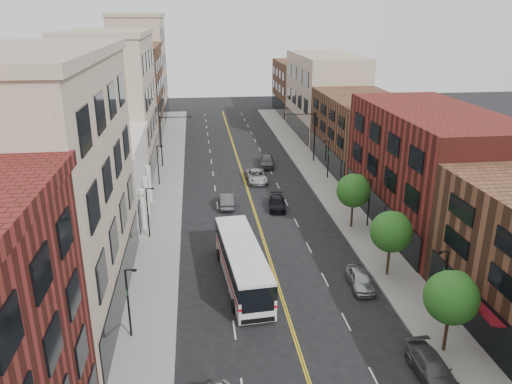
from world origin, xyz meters
name	(u,v)px	position (x,y,z in m)	size (l,w,h in m)	color
sidewalk_left	(166,198)	(-10.00, 35.00, 0.07)	(4.00, 110.00, 0.15)	gray
sidewalk_right	(330,191)	(10.00, 35.00, 0.07)	(4.00, 110.00, 0.15)	gray
bldg_l_tanoffice	(41,192)	(-17.00, 13.00, 9.00)	(10.00, 22.00, 18.00)	tan
bldg_l_white	(95,179)	(-17.00, 31.00, 4.00)	(10.00, 14.00, 8.00)	silver
bldg_l_far_a	(114,105)	(-17.00, 48.00, 9.00)	(10.00, 20.00, 18.00)	tan
bldg_l_far_b	(131,94)	(-17.00, 68.00, 7.50)	(10.00, 20.00, 15.00)	brown
bldg_l_far_c	(140,68)	(-17.00, 86.00, 10.00)	(10.00, 16.00, 20.00)	tan
bldg_r_mid	(429,169)	(17.00, 24.00, 6.00)	(10.00, 22.00, 12.00)	#5A1F17
bldg_r_far_a	(362,132)	(17.00, 45.00, 5.00)	(10.00, 20.00, 10.00)	brown
bldg_r_far_b	(325,95)	(17.00, 66.00, 7.00)	(10.00, 22.00, 14.00)	tan
bldg_r_far_c	(301,88)	(17.00, 86.00, 5.50)	(10.00, 18.00, 11.00)	brown
tree_r_1	(452,296)	(9.39, 4.07, 4.13)	(3.40, 3.40, 5.59)	black
tree_r_2	(392,230)	(9.39, 14.07, 4.13)	(3.40, 3.40, 5.59)	black
tree_r_3	(354,190)	(9.39, 24.07, 4.13)	(3.40, 3.40, 5.59)	black
lamp_l_1	(129,299)	(-10.95, 8.00, 2.97)	(0.81, 0.55, 5.05)	black
lamp_l_2	(148,210)	(-10.95, 24.00, 2.97)	(0.81, 0.55, 5.05)	black
lamp_l_3	(158,163)	(-10.95, 40.00, 2.97)	(0.81, 0.55, 5.05)	black
lamp_r_1	(444,279)	(10.95, 8.00, 2.97)	(0.81, 0.55, 5.05)	black
lamp_r_2	(369,200)	(10.95, 24.00, 2.97)	(0.81, 0.55, 5.05)	black
lamp_r_3	(328,157)	(10.95, 40.00, 2.97)	(0.81, 0.55, 5.05)	black
signal_mast_left	(166,135)	(-10.27, 48.00, 4.65)	(4.49, 0.18, 7.20)	black
signal_mast_right	(310,131)	(10.27, 48.00, 4.65)	(4.49, 0.18, 7.20)	black
city_bus	(242,261)	(-2.81, 14.50, 1.89)	(3.79, 12.81, 3.25)	silver
car_parked_mid	(432,369)	(7.40, 1.71, 0.68)	(1.91, 4.70, 1.36)	#49494E
car_parked_far	(360,279)	(6.48, 12.53, 0.71)	(1.68, 4.17, 1.42)	#A5A8AD
car_lane_behind	(227,201)	(-2.92, 31.47, 0.73)	(1.55, 4.44, 1.46)	#434246
car_lane_a	(277,203)	(2.63, 30.17, 0.64)	(1.80, 4.44, 1.29)	black
car_lane_b	(256,176)	(1.50, 39.98, 0.74)	(2.44, 5.30, 1.47)	#ABADB3
car_lane_c	(267,161)	(3.81, 46.42, 0.82)	(1.93, 4.80, 1.63)	#49494E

